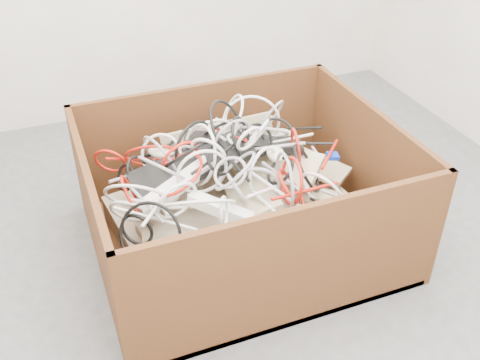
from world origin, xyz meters
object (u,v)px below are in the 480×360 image
object	(u,v)px
cardboard_box	(238,217)
vga_plug	(333,156)
power_strip_right	(225,210)
power_strip_left	(176,186)

from	to	relation	value
cardboard_box	vga_plug	xyz separation A→B (m)	(0.39, -0.03, 0.22)
power_strip_right	cardboard_box	bearing A→B (deg)	100.66
power_strip_left	vga_plug	xyz separation A→B (m)	(0.64, 0.01, -0.02)
vga_plug	cardboard_box	bearing A→B (deg)	-174.19
cardboard_box	power_strip_right	world-z (taller)	cardboard_box
power_strip_left	power_strip_right	bearing A→B (deg)	-70.47
cardboard_box	vga_plug	distance (m)	0.45
cardboard_box	power_strip_left	size ratio (longest dim) A/B	3.74
power_strip_right	vga_plug	size ratio (longest dim) A/B	5.98
power_strip_left	power_strip_right	size ratio (longest dim) A/B	1.15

